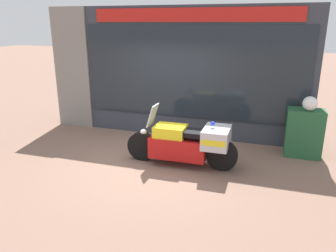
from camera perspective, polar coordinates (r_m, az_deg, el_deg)
The scene contains 6 objects.
ground_plane at distance 7.19m, azimuth -3.62°, elevation -6.11°, with size 60.00×60.00×0.00m, color #7A5B4C.
shop_building at distance 8.71m, azimuth -1.98°, elevation 9.44°, with size 6.88×0.55×3.29m.
window_display at distance 8.72m, azimuth 3.96°, elevation 1.49°, with size 5.37×0.30×1.98m.
paramedic_motorcycle at distance 6.78m, azimuth 3.49°, elevation -2.86°, with size 2.37×0.76×1.27m.
utility_cabinet at distance 7.89m, azimuth 22.59°, elevation -1.12°, with size 0.77×0.51×1.07m, color #235633.
white_helmet at distance 7.65m, azimuth 23.50°, elevation 3.61°, with size 0.31×0.31×0.31m, color white.
Camera 1 is at (2.43, -6.11, 2.89)m, focal length 35.00 mm.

